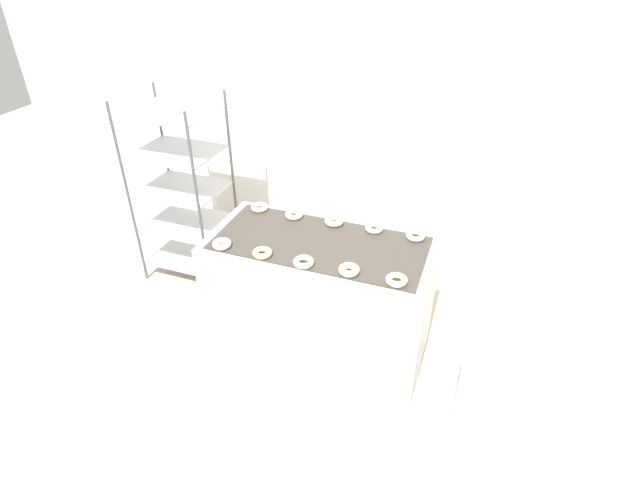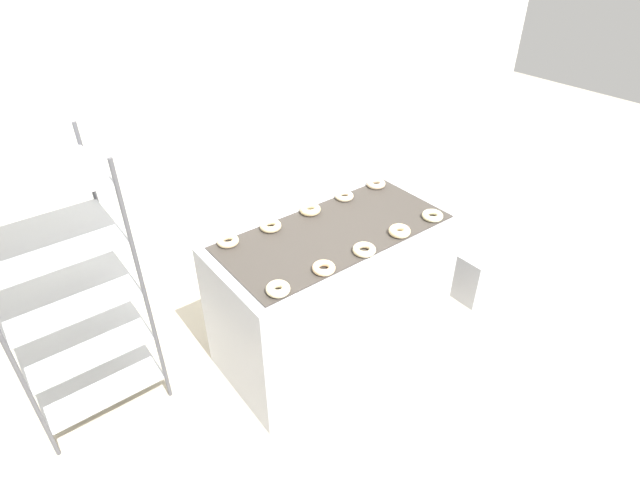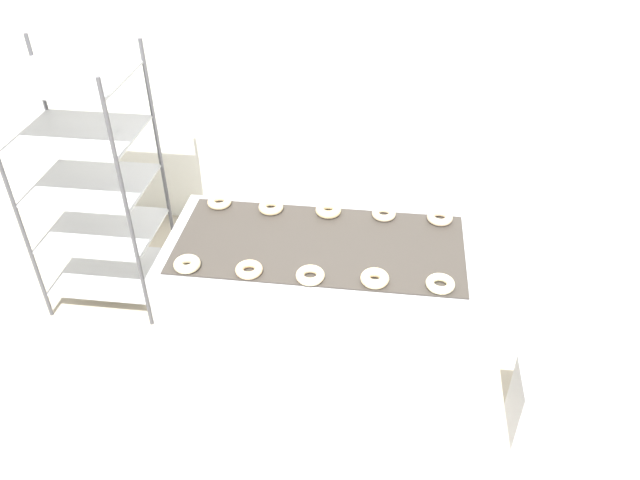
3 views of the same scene
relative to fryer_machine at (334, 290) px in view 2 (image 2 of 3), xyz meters
name	(u,v)px [view 2 (image 2 of 3)]	position (x,y,z in m)	size (l,w,h in m)	color
ground_plane	(394,397)	(0.00, -0.62, -0.47)	(14.00, 14.00, 0.00)	#B2A893
wall_back	(211,94)	(0.00, 1.50, 0.93)	(8.00, 0.05, 2.80)	silver
fryer_machine	(334,290)	(0.00, 0.00, 0.00)	(1.55, 0.74, 0.94)	#A8AAB2
baking_rack_cart	(65,292)	(-1.46, 0.55, 0.37)	(0.70, 0.59, 1.64)	#4C4C51
glaze_bin	(473,274)	(1.19, -0.26, -0.27)	(0.29, 0.29, 0.39)	#A8AAB2
donut_near_leftmost	(278,289)	(-0.60, -0.27, 0.49)	(0.13, 0.13, 0.04)	beige
donut_near_left	(324,268)	(-0.30, -0.27, 0.49)	(0.13, 0.13, 0.04)	#EAC08D
donut_near_center	(364,250)	(-0.01, -0.28, 0.49)	(0.13, 0.13, 0.04)	beige
donut_near_right	(400,231)	(0.29, -0.27, 0.49)	(0.13, 0.13, 0.05)	beige
donut_near_rightmost	(432,216)	(0.58, -0.26, 0.49)	(0.13, 0.13, 0.04)	beige
donut_far_leftmost	(228,241)	(-0.58, 0.28, 0.49)	(0.13, 0.13, 0.04)	beige
donut_far_left	(271,226)	(-0.30, 0.26, 0.49)	(0.13, 0.13, 0.04)	beige
donut_far_center	(310,209)	(0.01, 0.27, 0.49)	(0.14, 0.14, 0.05)	beige
donut_far_right	(344,196)	(0.30, 0.28, 0.49)	(0.13, 0.13, 0.04)	beige
donut_far_rightmost	(376,184)	(0.60, 0.28, 0.49)	(0.13, 0.13, 0.04)	beige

